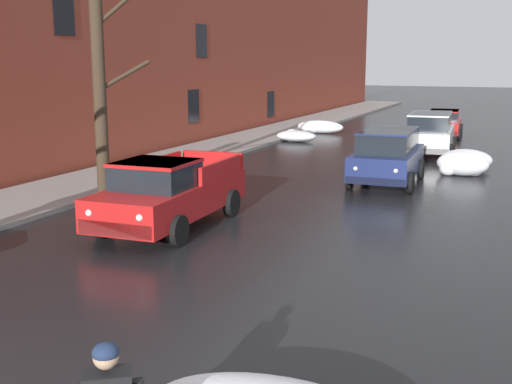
# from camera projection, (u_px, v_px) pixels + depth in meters

# --- Properties ---
(left_sidewalk_slab) EXTENTS (3.37, 80.00, 0.14)m
(left_sidewalk_slab) POSITION_uv_depth(u_px,v_px,m) (174.00, 160.00, 26.70)
(left_sidewalk_slab) COLOR gray
(left_sidewalk_slab) RESTS_ON ground
(brick_townhouse_facade) EXTENTS (0.63, 80.00, 9.92)m
(brick_townhouse_facade) POSITION_uv_depth(u_px,v_px,m) (125.00, 38.00, 26.57)
(brick_townhouse_facade) COLOR brown
(brick_townhouse_facade) RESTS_ON ground
(snow_bank_along_left_kerb) EXTENTS (1.83, 0.97, 0.87)m
(snow_bank_along_left_kerb) POSITION_uv_depth(u_px,v_px,m) (463.00, 165.00, 23.37)
(snow_bank_along_left_kerb) COLOR white
(snow_bank_along_left_kerb) RESTS_ON ground
(snow_bank_mid_block_left) EXTENTS (2.67, 0.92, 0.72)m
(snow_bank_mid_block_left) POSITION_uv_depth(u_px,v_px,m) (319.00, 127.00, 36.91)
(snow_bank_mid_block_left) COLOR white
(snow_bank_mid_block_left) RESTS_ON ground
(snow_bank_near_corner_right) EXTENTS (1.89, 1.33, 0.79)m
(snow_bank_near_corner_right) POSITION_uv_depth(u_px,v_px,m) (466.00, 160.00, 24.60)
(snow_bank_near_corner_right) COLOR white
(snow_bank_near_corner_right) RESTS_ON ground
(snow_bank_along_right_kerb) EXTENTS (2.08, 1.28, 0.61)m
(snow_bank_along_right_kerb) POSITION_uv_depth(u_px,v_px,m) (295.00, 136.00, 33.14)
(snow_bank_along_right_kerb) COLOR white
(snow_bank_along_right_kerb) RESTS_ON ground
(bare_tree_second_along_sidewalk) EXTENTS (1.71, 2.91, 7.14)m
(bare_tree_second_along_sidewalk) POSITION_uv_depth(u_px,v_px,m) (100.00, 72.00, 18.82)
(bare_tree_second_along_sidewalk) COLOR #382B1E
(bare_tree_second_along_sidewalk) RESTS_ON ground
(pickup_truck_red_approaching_near_lane) EXTENTS (2.34, 5.27, 1.76)m
(pickup_truck_red_approaching_near_lane) POSITION_uv_depth(u_px,v_px,m) (169.00, 193.00, 16.06)
(pickup_truck_red_approaching_near_lane) COLOR red
(pickup_truck_red_approaching_near_lane) RESTS_ON ground
(suv_darkblue_parked_kerbside_close) EXTENTS (2.24, 4.43, 1.82)m
(suv_darkblue_parked_kerbside_close) POSITION_uv_depth(u_px,v_px,m) (388.00, 155.00, 21.72)
(suv_darkblue_parked_kerbside_close) COLOR navy
(suv_darkblue_parked_kerbside_close) RESTS_ON ground
(suv_white_parked_kerbside_mid) EXTENTS (2.38, 4.70, 1.82)m
(suv_white_parked_kerbside_mid) POSITION_uv_depth(u_px,v_px,m) (430.00, 132.00, 28.42)
(suv_white_parked_kerbside_mid) COLOR silver
(suv_white_parked_kerbside_mid) RESTS_ON ground
(sedan_red_parked_far_down_block) EXTENTS (2.15, 4.49, 1.42)m
(sedan_red_parked_far_down_block) POSITION_uv_depth(u_px,v_px,m) (444.00, 123.00, 35.15)
(sedan_red_parked_far_down_block) COLOR red
(sedan_red_parked_far_down_block) RESTS_ON ground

